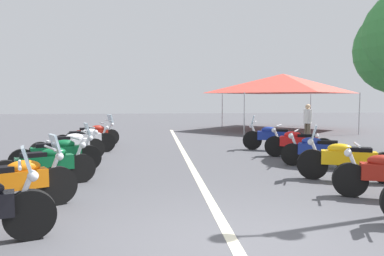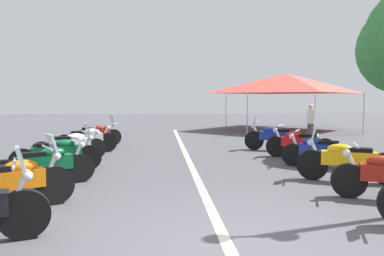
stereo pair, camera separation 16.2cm
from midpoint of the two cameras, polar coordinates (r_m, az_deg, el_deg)
ground_plane at (r=4.79m, az=5.82°, el=-17.90°), size 80.00×80.00×0.00m
lane_centre_stripe at (r=10.44m, az=-0.76°, el=-5.49°), size 22.28×0.16×0.01m
motorcycle_left_row_1 at (r=6.74m, az=-26.11°, el=-7.49°), size 1.16×1.87×1.22m
motorcycle_left_row_2 at (r=8.32m, az=-21.88°, el=-5.27°), size 1.14×1.92×0.99m
motorcycle_left_row_3 at (r=9.77m, az=-20.21°, el=-3.72°), size 0.99×2.08×1.21m
motorcycle_left_row_4 at (r=11.43m, az=-18.60°, el=-2.58°), size 1.18×1.96×0.99m
motorcycle_left_row_5 at (r=12.86m, az=-16.30°, el=-1.70°), size 0.97×1.94×1.01m
motorcycle_left_row_6 at (r=14.54m, az=-15.05°, el=-0.96°), size 1.17×1.86×1.20m
motorcycle_right_row_2 at (r=8.89m, az=22.05°, el=-4.49°), size 1.03×2.06×1.23m
motorcycle_right_row_3 at (r=10.40m, az=18.20°, el=-3.30°), size 1.12×1.76×0.98m
motorcycle_right_row_4 at (r=11.81m, az=15.47°, el=-2.24°), size 1.22×1.84×1.00m
motorcycle_right_row_5 at (r=13.38m, az=11.93°, el=-1.31°), size 0.96×2.10×1.23m
bystander_0 at (r=16.20m, az=16.92°, el=1.17°), size 0.52×0.32×1.58m
event_tent at (r=21.94m, az=13.47°, el=6.60°), size 6.53×6.53×3.20m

